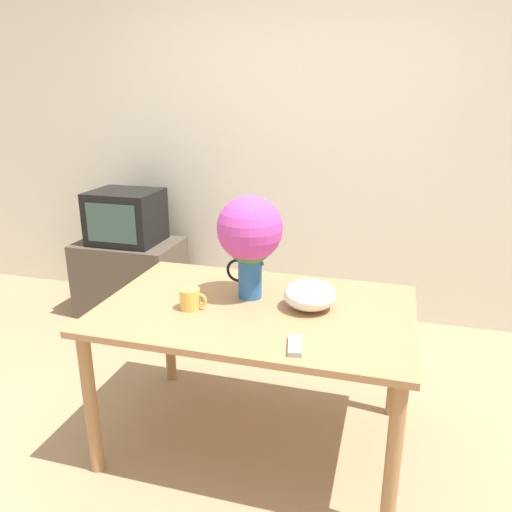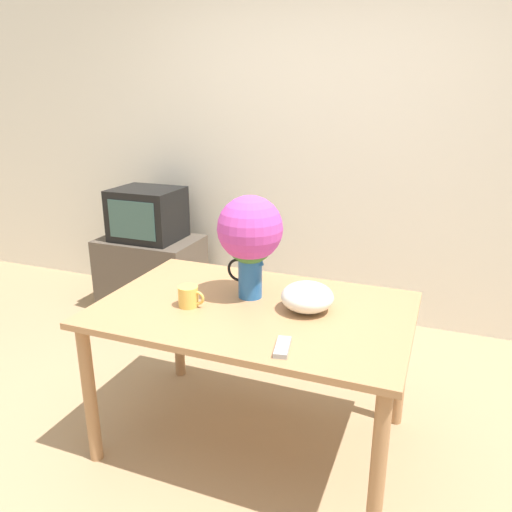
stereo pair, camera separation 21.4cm
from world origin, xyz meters
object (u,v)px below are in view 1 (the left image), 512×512
at_px(coffee_mug, 191,299).
at_px(tv_set, 126,217).
at_px(white_bowl, 310,295).
at_px(flower_vase, 250,235).

relative_size(coffee_mug, tv_set, 0.26).
bearing_deg(white_bowl, tv_set, 143.83).
height_order(flower_vase, coffee_mug, flower_vase).
bearing_deg(tv_set, flower_vase, -40.60).
distance_m(flower_vase, white_bowl, 0.39).
xyz_separation_m(white_bowl, tv_set, (-1.60, 1.17, -0.02)).
relative_size(white_bowl, tv_set, 0.48).
height_order(coffee_mug, tv_set, tv_set).
relative_size(flower_vase, tv_set, 0.99).
distance_m(white_bowl, tv_set, 1.99).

